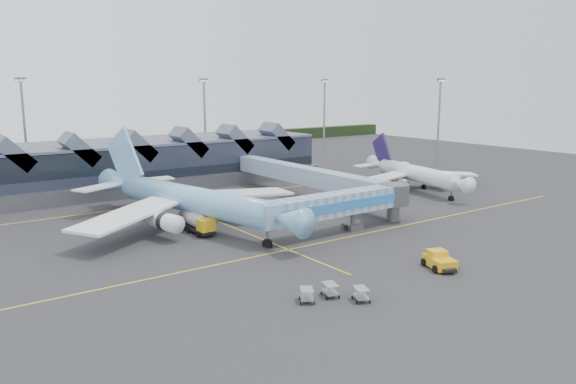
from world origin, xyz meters
TOP-DOWN VIEW (x-y plane):
  - ground at (0.00, 0.00)m, footprint 260.00×260.00m
  - taxi_stripes at (0.00, 10.00)m, footprint 120.00×60.00m
  - tree_line_far at (0.00, 110.00)m, footprint 260.00×4.00m
  - terminal at (-5.07, 47.35)m, footprint 90.00×22.25m
  - light_masts at (21.00, 62.80)m, footprint 132.40×42.56m
  - main_airliner at (-5.09, 10.70)m, footprint 38.30×44.71m
  - regional_jet at (44.73, 11.06)m, footprint 28.44×31.50m
  - jet_bridge at (12.41, -5.34)m, footprint 27.25×4.70m
  - fuel_truck at (-5.67, 6.99)m, footprint 2.55×8.61m
  - pushback_tug at (9.89, -24.25)m, footprint 4.02×5.02m
  - baggage_carts at (-6.44, -24.44)m, footprint 6.53×5.24m

SIDE VIEW (x-z plane):
  - ground at x=0.00m, z-range 0.00..0.00m
  - taxi_stripes at x=0.00m, z-range 0.00..0.01m
  - baggage_carts at x=-6.44m, z-range 0.08..1.44m
  - pushback_tug at x=9.89m, z-range -0.10..1.92m
  - fuel_truck at x=-5.67m, z-range 0.17..3.06m
  - tree_line_far at x=0.00m, z-range 0.00..4.00m
  - regional_jet at x=44.73m, z-range -1.99..8.88m
  - jet_bridge at x=12.41m, z-range 1.11..7.11m
  - main_airliner at x=-5.09m, z-range -2.98..11.48m
  - terminal at x=-5.07m, z-range -1.38..11.14m
  - light_masts at x=21.00m, z-range 1.26..23.71m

